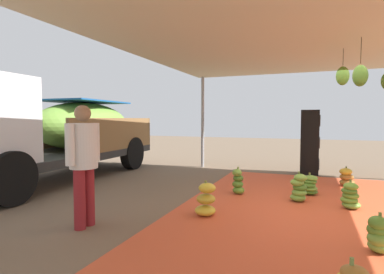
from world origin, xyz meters
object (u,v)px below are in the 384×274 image
Objects in this scene: banana_bunch_0 at (309,186)px; banana_bunch_5 at (350,196)px; banana_bunch_2 at (238,182)px; banana_bunch_8 at (299,188)px; banana_bunch_1 at (347,178)px; worker_0 at (84,156)px; banana_bunch_6 at (378,236)px; banana_bunch_4 at (206,200)px; cargo_truck_main at (50,131)px; speaker_stack at (310,142)px.

banana_bunch_5 is at bearing -139.81° from banana_bunch_0.
banana_bunch_2 is 1.22m from banana_bunch_8.
worker_0 reaches higher than banana_bunch_1.
banana_bunch_0 is at bearing 146.25° from banana_bunch_1.
banana_bunch_6 reaches higher than banana_bunch_1.
worker_0 reaches higher than banana_bunch_5.
banana_bunch_4 is (-3.28, 2.35, 0.05)m from banana_bunch_1.
banana_bunch_0 is at bearing 40.19° from banana_bunch_5.
banana_bunch_5 reaches higher than banana_bunch_0.
banana_bunch_4 is at bearing -52.39° from worker_0.
worker_0 is at bearing 132.26° from banana_bunch_8.
banana_bunch_1 is at bearing -35.60° from banana_bunch_4.
banana_bunch_8 is (-1.84, 0.99, 0.05)m from banana_bunch_1.
cargo_truck_main is (-0.04, 6.82, 1.05)m from banana_bunch_5.
banana_bunch_2 is 3.43m from speaker_stack.
banana_bunch_6 is 0.07× the size of cargo_truck_main.
banana_bunch_8 is (1.44, -1.36, 0.00)m from banana_bunch_4.
speaker_stack is (4.68, -1.52, 0.66)m from banana_bunch_4.
banana_bunch_4 is 0.32× the size of worker_0.
worker_0 is (-3.21, 3.02, 0.84)m from banana_bunch_0.
banana_bunch_4 reaches higher than banana_bunch_2.
banana_bunch_4 is 0.31× the size of speaker_stack.
banana_bunch_2 is 3.27m from worker_0.
banana_bunch_2 is at bearing -5.61° from banana_bunch_4.
worker_0 reaches higher than banana_bunch_2.
banana_bunch_1 is 0.25× the size of speaker_stack.
speaker_stack is (1.40, 0.82, 0.71)m from banana_bunch_1.
banana_bunch_0 is at bearing -70.92° from banana_bunch_2.
cargo_truck_main is at bearing 94.29° from banana_bunch_2.
banana_bunch_2 is 1.61m from banana_bunch_4.
banana_bunch_2 is 0.09× the size of cargo_truck_main.
banana_bunch_6 is 5.38m from speaker_stack.
banana_bunch_8 is at bearing -47.74° from worker_0.
banana_bunch_2 is at bearing 81.28° from banana_bunch_5.
worker_0 is at bearing 127.61° from banana_bunch_4.
cargo_truck_main is at bearing 90.35° from banana_bunch_5.
speaker_stack is (2.60, 0.02, 0.72)m from banana_bunch_0.
speaker_stack reaches higher than banana_bunch_5.
worker_0 is 6.54m from speaker_stack.
speaker_stack is at bearing 0.47° from banana_bunch_0.
banana_bunch_1 is 0.26× the size of worker_0.
worker_0 is (-2.42, 3.69, 0.81)m from banana_bunch_5.
worker_0 reaches higher than banana_bunch_6.
banana_bunch_4 is (-1.60, 0.16, -0.00)m from banana_bunch_2.
banana_bunch_2 is 2.09m from banana_bunch_5.
speaker_stack is (3.24, -0.16, 0.66)m from banana_bunch_8.
banana_bunch_6 is 7.24m from cargo_truck_main.
banana_bunch_5 is 1.88m from banana_bunch_6.
banana_bunch_0 is at bearing -82.24° from cargo_truck_main.
banana_bunch_2 is (-1.68, 2.19, 0.05)m from banana_bunch_1.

